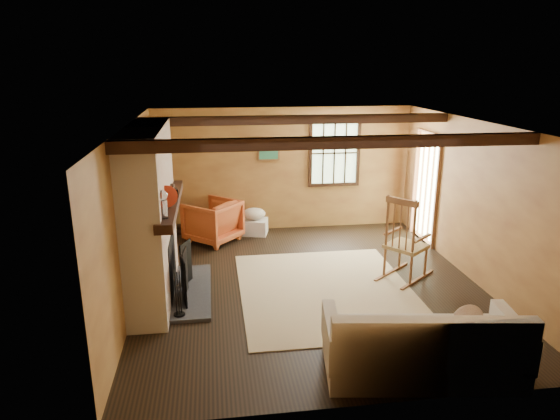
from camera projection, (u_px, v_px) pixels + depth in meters
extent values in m
plane|color=black|center=(310.00, 285.00, 7.47)|extent=(5.50, 5.50, 0.00)
cube|color=#B0813E|center=(284.00, 169.00, 9.74)|extent=(5.00, 0.02, 2.40)
cube|color=#B0813E|center=(371.00, 293.00, 4.51)|extent=(5.00, 0.02, 2.40)
cube|color=#B0813E|center=(132.00, 216.00, 6.80)|extent=(0.02, 5.50, 2.40)
cube|color=#B0813E|center=(475.00, 202.00, 7.45)|extent=(0.02, 5.50, 2.40)
cube|color=white|center=(313.00, 124.00, 6.78)|extent=(5.00, 5.50, 0.02)
cube|color=black|center=(334.00, 143.00, 5.66)|extent=(5.00, 0.12, 0.14)
cube|color=black|center=(298.00, 120.00, 7.94)|extent=(5.00, 0.12, 0.14)
cube|color=black|center=(335.00, 153.00, 9.75)|extent=(1.02, 0.06, 1.32)
cube|color=#CCECB4|center=(334.00, 153.00, 9.78)|extent=(0.90, 0.01, 1.20)
cube|color=black|center=(334.00, 153.00, 9.76)|extent=(0.90, 0.03, 0.02)
cube|color=brown|center=(425.00, 188.00, 9.12)|extent=(0.06, 1.00, 2.06)
cube|color=#CCECB4|center=(427.00, 188.00, 9.12)|extent=(0.01, 0.80, 1.85)
cube|color=brown|center=(269.00, 150.00, 9.56)|extent=(0.42, 0.03, 0.42)
cube|color=#226766|center=(269.00, 150.00, 9.54)|extent=(0.36, 0.01, 0.36)
cube|color=#A3583F|center=(150.00, 215.00, 6.83)|extent=(0.50, 2.20, 2.40)
cube|color=black|center=(159.00, 265.00, 7.05)|extent=(0.38, 1.00, 0.85)
cube|color=#39393E|center=(192.00, 291.00, 7.23)|extent=(0.55, 1.80, 0.05)
cube|color=black|center=(170.00, 204.00, 6.82)|extent=(0.22, 2.30, 0.12)
cube|color=black|center=(184.00, 282.00, 6.71)|extent=(0.08, 0.32, 0.65)
cube|color=black|center=(185.00, 272.00, 7.03)|extent=(0.06, 0.32, 0.65)
cube|color=black|center=(186.00, 263.00, 7.34)|extent=(0.15, 0.30, 0.65)
cylinder|color=black|center=(179.00, 314.00, 6.49)|extent=(0.15, 0.15, 0.02)
cylinder|color=black|center=(176.00, 295.00, 6.37)|extent=(0.01, 0.01, 0.61)
cylinder|color=black|center=(178.00, 294.00, 6.40)|extent=(0.01, 0.01, 0.61)
cylinder|color=black|center=(180.00, 293.00, 6.43)|extent=(0.01, 0.01, 0.61)
cylinder|color=silver|center=(163.00, 209.00, 5.95)|extent=(0.10, 0.10, 0.22)
sphere|color=silver|center=(162.00, 195.00, 5.90)|extent=(0.12, 0.12, 0.12)
cylinder|color=red|center=(166.00, 196.00, 6.40)|extent=(0.29, 0.09, 0.29)
cube|color=black|center=(170.00, 193.00, 6.90)|extent=(0.23, 0.18, 0.12)
cylinder|color=black|center=(172.00, 187.00, 7.30)|extent=(0.07, 0.07, 0.09)
cylinder|color=black|center=(172.00, 188.00, 7.27)|extent=(0.07, 0.07, 0.08)
cube|color=#C9B886|center=(326.00, 290.00, 7.30)|extent=(2.50, 3.00, 0.01)
cube|color=tan|center=(406.00, 246.00, 7.63)|extent=(0.74, 0.74, 0.06)
cube|color=brown|center=(402.00, 202.00, 7.26)|extent=(0.37, 0.44, 0.09)
cylinder|color=brown|center=(425.00, 261.00, 7.71)|extent=(0.04, 0.04, 0.49)
cylinder|color=brown|center=(400.00, 254.00, 8.00)|extent=(0.04, 0.04, 0.49)
cylinder|color=brown|center=(411.00, 269.00, 7.39)|extent=(0.04, 0.04, 0.49)
cylinder|color=brown|center=(385.00, 261.00, 7.69)|extent=(0.04, 0.04, 0.49)
cylinder|color=brown|center=(414.00, 229.00, 7.21)|extent=(0.04, 0.04, 0.84)
cylinder|color=brown|center=(387.00, 222.00, 7.51)|extent=(0.04, 0.04, 0.84)
cylinder|color=brown|center=(407.00, 228.00, 7.29)|extent=(0.02, 0.02, 0.70)
cylinder|color=brown|center=(400.00, 227.00, 7.36)|extent=(0.02, 0.02, 0.70)
cylinder|color=brown|center=(394.00, 225.00, 7.44)|extent=(0.02, 0.02, 0.70)
cube|color=brown|center=(422.00, 238.00, 7.41)|extent=(0.40, 0.33, 0.03)
cube|color=brown|center=(393.00, 231.00, 7.73)|extent=(0.40, 0.33, 0.03)
cube|color=brown|center=(417.00, 280.00, 7.62)|extent=(0.77, 0.63, 0.03)
cube|color=brown|center=(391.00, 272.00, 7.91)|extent=(0.77, 0.63, 0.03)
cube|color=beige|center=(420.00, 353.00, 5.34)|extent=(2.12, 1.17, 0.44)
cube|color=beige|center=(434.00, 345.00, 4.87)|extent=(2.02, 0.42, 0.56)
cube|color=beige|center=(332.00, 336.00, 5.28)|extent=(0.26, 0.92, 0.40)
cube|color=beige|center=(512.00, 336.00, 5.28)|extent=(0.26, 0.92, 0.40)
ellipsoid|color=beige|center=(467.00, 320.00, 5.34)|extent=(0.38, 0.18, 0.36)
cylinder|color=#543524|center=(171.00, 232.00, 9.63)|extent=(0.36, 0.11, 0.11)
cylinder|color=#543524|center=(177.00, 232.00, 9.64)|extent=(0.36, 0.11, 0.11)
cylinder|color=#543524|center=(183.00, 232.00, 9.66)|extent=(0.36, 0.11, 0.11)
cylinder|color=#543524|center=(171.00, 227.00, 9.60)|extent=(0.36, 0.11, 0.11)
cylinder|color=#543524|center=(177.00, 227.00, 9.61)|extent=(0.36, 0.11, 0.11)
cylinder|color=#543524|center=(183.00, 227.00, 9.63)|extent=(0.36, 0.11, 0.11)
cube|color=white|center=(254.00, 227.00, 9.66)|extent=(0.58, 0.49, 0.30)
ellipsoid|color=beige|center=(254.00, 214.00, 9.59)|extent=(0.51, 0.44, 0.22)
imported|color=#BF6026|center=(213.00, 221.00, 9.21)|extent=(1.20, 1.20, 0.78)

